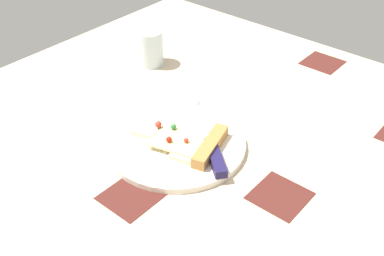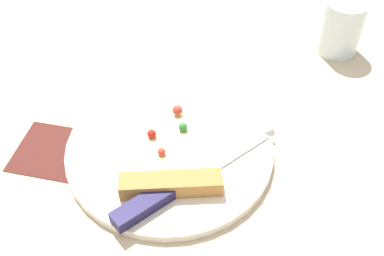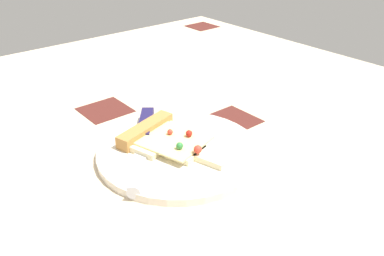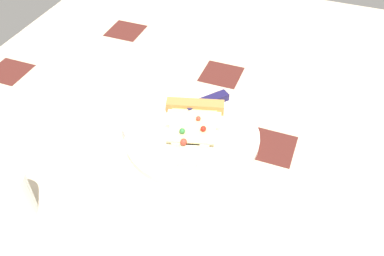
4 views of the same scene
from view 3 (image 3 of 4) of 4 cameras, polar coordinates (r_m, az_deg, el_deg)
The scene contains 4 objects.
ground_plane at distance 74.50cm, azimuth -3.44°, elevation -1.15°, with size 124.37×124.37×3.00cm.
plate at distance 65.87cm, azimuth -1.88°, elevation -3.33°, with size 26.69×26.69×1.25cm, color silver.
pizza_slice at distance 66.46cm, azimuth -3.68°, elevation -1.63°, with size 18.86×13.54×2.61cm.
knife at distance 67.72cm, azimuth -6.94°, elevation -1.36°, with size 19.92×16.80×2.45cm.
Camera 3 is at (-52.30, 37.82, 35.68)cm, focal length 37.50 mm.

